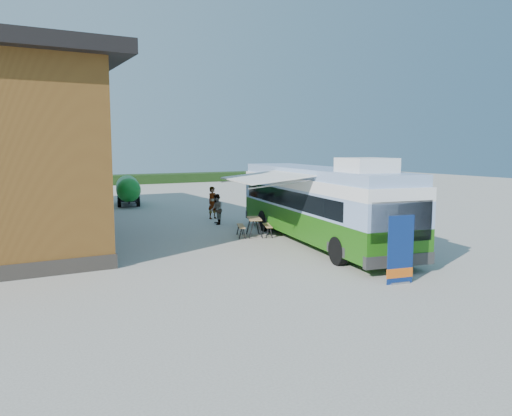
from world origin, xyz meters
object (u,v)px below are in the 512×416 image
person_a (213,203)px  person_b (217,209)px  picnic_table (254,223)px  banner (400,256)px  bus (318,202)px  slurry_tanker (128,189)px

person_a → person_b: 2.15m
person_a → picnic_table: bearing=-113.8°
banner → picnic_table: banner is taller
banner → person_a: 15.15m
banner → picnic_table: bearing=99.7°
banner → picnic_table: 9.06m
bus → slurry_tanker: bearing=111.0°
slurry_tanker → bus: bearing=-65.5°
person_a → slurry_tanker: size_ratio=0.34×
picnic_table → person_a: 6.12m
picnic_table → person_a: bearing=105.3°
banner → person_a: size_ratio=1.13×
picnic_table → person_a: size_ratio=1.02×
banner → person_b: 13.11m
bus → person_a: bearing=106.5°
person_a → slurry_tanker: slurry_tanker is taller
bus → picnic_table: (-1.68, 2.60, -1.13)m
banner → person_b: size_ratio=1.28×
picnic_table → banner: bearing=-68.6°
person_a → slurry_tanker: bearing=87.8°
banner → picnic_table: size_ratio=1.11×
banner → slurry_tanker: bearing=104.1°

